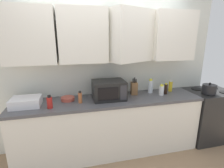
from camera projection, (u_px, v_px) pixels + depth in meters
The scene contains 14 objects.
wall_back_with_cabinets at pixel (106, 52), 2.63m from camera, with size 3.70×0.58×2.60m.
counter_run at pixel (110, 126), 2.72m from camera, with size 2.83×0.63×0.90m.
stove_range at pixel (207, 114), 3.10m from camera, with size 0.76×0.64×0.91m.
kettle at pixel (209, 89), 2.79m from camera, with size 0.22×0.22×0.19m.
microwave at pixel (109, 90), 2.58m from camera, with size 0.48×0.37×0.28m.
dish_rack at pixel (26, 102), 2.32m from camera, with size 0.38×0.30×0.12m, color silver.
knife_block at pixel (134, 88), 2.79m from camera, with size 0.12×0.14×0.28m.
bottle_spice_jar at pixel (80, 97), 2.42m from camera, with size 0.05×0.05×0.18m.
bottle_yellow_mustard at pixel (170, 86), 2.95m from camera, with size 0.06×0.06×0.20m.
bottle_clear_tall at pixel (150, 86), 2.86m from camera, with size 0.08×0.08×0.24m.
bottle_red_sauce at pixel (50, 102), 2.25m from camera, with size 0.07×0.07×0.18m.
bottle_soy_dark at pixel (166, 89), 2.80m from camera, with size 0.06×0.06×0.18m.
bottle_white_jar at pixel (161, 90), 2.76m from camera, with size 0.08×0.08×0.18m.
bowl_ceramic_small at pixel (68, 99), 2.54m from camera, with size 0.20×0.20×0.05m, color #B24C3D.
Camera 1 is at (-0.54, -2.68, 1.81)m, focal length 27.46 mm.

